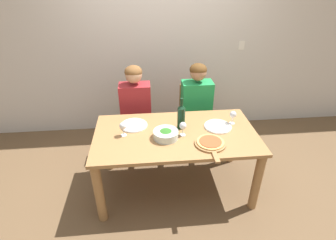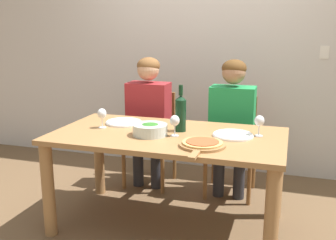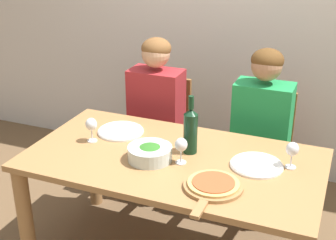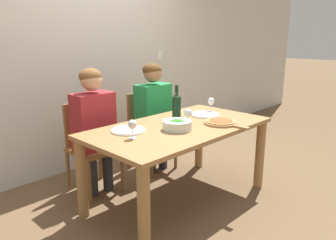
# 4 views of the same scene
# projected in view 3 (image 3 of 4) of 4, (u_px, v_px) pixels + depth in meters

# --- Properties ---
(back_wall) EXTENTS (10.00, 0.06, 2.70)m
(back_wall) POSITION_uv_depth(u_px,v_px,m) (241.00, 6.00, 3.58)
(back_wall) COLOR silver
(back_wall) RESTS_ON ground
(dining_table) EXTENTS (1.67, 0.90, 0.73)m
(dining_table) POSITION_uv_depth(u_px,v_px,m) (173.00, 176.00, 2.69)
(dining_table) COLOR #9E7042
(dining_table) RESTS_ON ground
(chair_left) EXTENTS (0.42, 0.42, 0.87)m
(chair_left) POSITION_uv_depth(u_px,v_px,m) (161.00, 131.00, 3.57)
(chair_left) COLOR brown
(chair_left) RESTS_ON ground
(chair_right) EXTENTS (0.42, 0.42, 0.87)m
(chair_right) POSITION_uv_depth(u_px,v_px,m) (262.00, 148.00, 3.31)
(chair_right) COLOR brown
(chair_right) RESTS_ON ground
(person_woman) EXTENTS (0.47, 0.51, 1.22)m
(person_woman) POSITION_uv_depth(u_px,v_px,m) (155.00, 104.00, 3.38)
(person_woman) COLOR #28282D
(person_woman) RESTS_ON ground
(person_man) EXTENTS (0.47, 0.51, 1.22)m
(person_man) POSITION_uv_depth(u_px,v_px,m) (262.00, 121.00, 3.11)
(person_man) COLOR #28282D
(person_man) RESTS_ON ground
(wine_bottle) EXTENTS (0.08, 0.08, 0.35)m
(wine_bottle) POSITION_uv_depth(u_px,v_px,m) (191.00, 130.00, 2.65)
(wine_bottle) COLOR black
(wine_bottle) RESTS_ON dining_table
(broccoli_bowl) EXTENTS (0.25, 0.25, 0.09)m
(broccoli_bowl) POSITION_uv_depth(u_px,v_px,m) (150.00, 153.00, 2.60)
(broccoli_bowl) COLOR silver
(broccoli_bowl) RESTS_ON dining_table
(dinner_plate_left) EXTENTS (0.29, 0.29, 0.02)m
(dinner_plate_left) POSITION_uv_depth(u_px,v_px,m) (121.00, 131.00, 2.95)
(dinner_plate_left) COLOR white
(dinner_plate_left) RESTS_ON dining_table
(dinner_plate_right) EXTENTS (0.29, 0.29, 0.02)m
(dinner_plate_right) POSITION_uv_depth(u_px,v_px,m) (257.00, 165.00, 2.54)
(dinner_plate_right) COLOR white
(dinner_plate_right) RESTS_ON dining_table
(pizza_on_board) EXTENTS (0.30, 0.44, 0.04)m
(pizza_on_board) POSITION_uv_depth(u_px,v_px,m) (213.00, 186.00, 2.33)
(pizza_on_board) COLOR #9E7042
(pizza_on_board) RESTS_ON dining_table
(wine_glass_left) EXTENTS (0.07, 0.07, 0.15)m
(wine_glass_left) POSITION_uv_depth(u_px,v_px,m) (91.00, 125.00, 2.79)
(wine_glass_left) COLOR silver
(wine_glass_left) RESTS_ON dining_table
(wine_glass_right) EXTENTS (0.07, 0.07, 0.15)m
(wine_glass_right) POSITION_uv_depth(u_px,v_px,m) (292.00, 150.00, 2.49)
(wine_glass_right) COLOR silver
(wine_glass_right) RESTS_ON dining_table
(wine_glass_centre) EXTENTS (0.07, 0.07, 0.15)m
(wine_glass_centre) POSITION_uv_depth(u_px,v_px,m) (181.00, 146.00, 2.54)
(wine_glass_centre) COLOR silver
(wine_glass_centre) RESTS_ON dining_table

